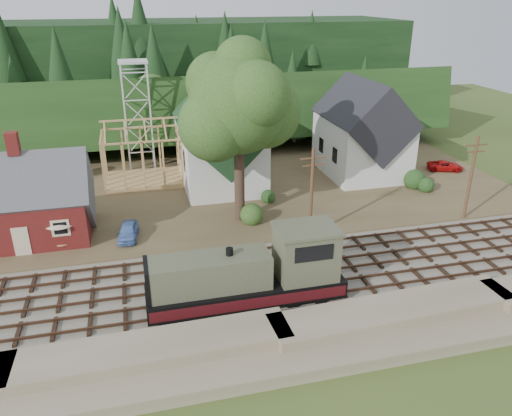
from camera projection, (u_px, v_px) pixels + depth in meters
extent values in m
plane|color=#384C1E|center=(243.00, 281.00, 36.37)|extent=(140.00, 140.00, 0.00)
cube|color=#7F7259|center=(276.00, 356.00, 28.81)|extent=(64.00, 5.00, 1.60)
cube|color=#726B5B|center=(243.00, 280.00, 36.34)|extent=(64.00, 11.00, 0.16)
cube|color=brown|center=(205.00, 191.00, 52.32)|extent=(64.00, 26.00, 0.30)
cube|color=#1E3F19|center=(180.00, 134.00, 73.72)|extent=(70.00, 28.96, 12.74)
cube|color=black|center=(170.00, 111.00, 87.95)|extent=(80.00, 20.00, 12.00)
cube|color=#5D1517|center=(27.00, 215.00, 41.68)|extent=(10.00, 7.00, 3.80)
cube|color=#4C4C51|center=(23.00, 194.00, 40.92)|extent=(10.80, 7.41, 7.41)
cube|color=#5D1517|center=(13.00, 144.00, 39.21)|extent=(0.90, 0.90, 1.80)
cube|color=beige|center=(21.00, 241.00, 38.83)|extent=(1.20, 0.06, 2.40)
cube|color=silver|center=(219.00, 154.00, 53.21)|extent=(8.00, 12.00, 6.40)
cube|color=#1A3A1D|center=(218.00, 124.00, 51.94)|extent=(8.40, 12.96, 8.40)
cube|color=silver|center=(229.00, 118.00, 45.81)|extent=(2.40, 2.40, 4.00)
cone|color=#1A3A1D|center=(229.00, 82.00, 44.49)|extent=(5.37, 5.37, 2.60)
cube|color=silver|center=(361.00, 146.00, 55.92)|extent=(8.00, 10.00, 6.40)
cube|color=black|center=(364.00, 118.00, 54.65)|extent=(8.40, 10.80, 8.40)
cube|color=tan|center=(145.00, 180.00, 54.37)|extent=(8.00, 6.00, 0.50)
cube|color=tan|center=(139.00, 119.00, 51.72)|extent=(8.00, 0.18, 0.18)
cube|color=silver|center=(125.00, 119.00, 55.85)|extent=(0.18, 0.18, 12.00)
cube|color=silver|center=(151.00, 117.00, 56.48)|extent=(0.18, 0.18, 12.00)
cube|color=silver|center=(125.00, 113.00, 58.34)|extent=(0.18, 0.18, 12.00)
cube|color=silver|center=(149.00, 112.00, 58.97)|extent=(0.18, 0.18, 12.00)
cube|color=silver|center=(133.00, 61.00, 55.02)|extent=(3.20, 3.20, 0.25)
cylinder|color=#38281E|center=(239.00, 178.00, 44.00)|extent=(0.90, 0.90, 8.00)
sphere|color=#2D491B|center=(238.00, 104.00, 41.41)|extent=(8.40, 8.40, 8.40)
sphere|color=#2D491B|center=(264.00, 112.00, 43.26)|extent=(6.40, 6.40, 6.40)
sphere|color=#2D491B|center=(214.00, 126.00, 40.80)|extent=(6.00, 6.00, 6.00)
cylinder|color=#4C331E|center=(311.00, 195.00, 40.98)|extent=(0.28, 0.28, 8.00)
cube|color=#4C331E|center=(313.00, 158.00, 39.70)|extent=(2.20, 0.12, 0.12)
cube|color=#4C331E|center=(313.00, 165.00, 39.94)|extent=(1.80, 0.12, 0.12)
cylinder|color=#4C331E|center=(470.00, 180.00, 44.35)|extent=(0.28, 0.28, 8.00)
cube|color=#4C331E|center=(477.00, 145.00, 43.08)|extent=(2.20, 0.12, 0.12)
cube|color=#4C331E|center=(475.00, 152.00, 43.32)|extent=(1.80, 0.12, 0.12)
cube|color=black|center=(246.00, 300.00, 33.47)|extent=(12.90, 2.69, 0.38)
cube|color=black|center=(246.00, 291.00, 33.17)|extent=(12.90, 3.12, 1.18)
cube|color=#474B37|center=(210.00, 273.00, 31.95)|extent=(7.74, 2.47, 2.26)
cube|color=#474B37|center=(306.00, 253.00, 33.16)|extent=(3.87, 3.01, 3.44)
cube|color=#474B37|center=(307.00, 229.00, 32.46)|extent=(4.09, 3.23, 0.22)
cube|color=black|center=(314.00, 254.00, 31.51)|extent=(2.58, 0.06, 1.08)
cube|color=#470F13|center=(252.00, 304.00, 31.76)|extent=(12.90, 0.04, 0.75)
cube|color=#470F13|center=(241.00, 278.00, 34.57)|extent=(12.90, 0.04, 0.75)
cylinder|color=black|center=(230.00, 253.00, 31.75)|extent=(0.47, 0.47, 0.75)
imported|color=#618AD1|center=(128.00, 231.00, 41.78)|extent=(1.98, 3.91, 1.28)
imported|color=red|center=(445.00, 166.00, 57.75)|extent=(4.36, 3.05, 1.11)
cylinder|color=silver|center=(62.00, 234.00, 40.07)|extent=(0.11, 0.11, 2.35)
cylinder|color=tan|center=(63.00, 242.00, 40.35)|extent=(1.49, 1.49, 0.09)
cone|color=beige|center=(59.00, 221.00, 39.60)|extent=(2.35, 2.35, 0.53)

